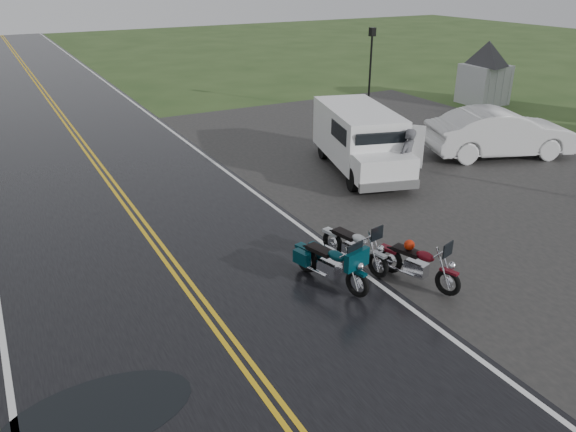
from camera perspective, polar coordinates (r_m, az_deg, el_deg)
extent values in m
plane|color=#2D471E|center=(11.65, -7.48, -10.74)|extent=(120.00, 120.00, 0.00)
cube|color=black|center=(20.40, -18.05, 3.93)|extent=(8.00, 100.00, 0.04)
cube|color=black|center=(21.07, 15.87, 4.81)|extent=(14.00, 24.00, 0.03)
imported|color=#46474B|center=(18.34, 11.95, 5.60)|extent=(0.84, 0.71, 1.97)
imported|color=silver|center=(22.68, 20.76, 7.82)|extent=(5.72, 3.65, 1.78)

